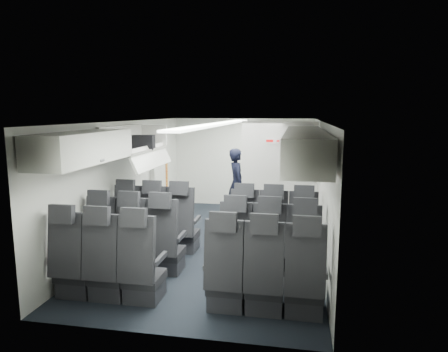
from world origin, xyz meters
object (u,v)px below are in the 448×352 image
(boarding_door, at_px, (160,174))
(carry_on_bag, at_px, (142,142))
(seat_row_mid, at_px, (201,249))
(flight_attendant, at_px, (237,184))
(galley_unit, at_px, (281,170))
(seat_row_front, at_px, (214,230))
(seat_row_rear, at_px, (183,274))

(boarding_door, relative_size, carry_on_bag, 4.48)
(seat_row_mid, bearing_deg, flight_attendant, 89.36)
(galley_unit, height_order, flight_attendant, galley_unit)
(flight_attendant, bearing_deg, seat_row_mid, 158.76)
(seat_row_mid, relative_size, carry_on_bag, 8.02)
(seat_row_mid, xyz_separation_m, flight_attendant, (0.04, 3.18, 0.36))
(boarding_door, bearing_deg, carry_on_bag, -80.35)
(seat_row_mid, xyz_separation_m, boarding_door, (-1.64, 2.99, 0.55))
(seat_row_front, height_order, galley_unit, galley_unit)
(seat_row_rear, height_order, galley_unit, galley_unit)
(seat_row_front, relative_size, carry_on_bag, 8.02)
(flight_attendant, bearing_deg, seat_row_rear, 158.90)
(boarding_door, distance_m, flight_attendant, 1.70)
(seat_row_rear, relative_size, galley_unit, 1.75)
(seat_row_rear, bearing_deg, carry_on_bag, 121.41)
(carry_on_bag, bearing_deg, seat_row_front, -27.24)
(seat_row_mid, height_order, boarding_door, boarding_door)
(seat_row_front, relative_size, boarding_door, 1.79)
(seat_row_mid, xyz_separation_m, galley_unit, (0.95, 4.15, 0.55))
(seat_row_front, distance_m, seat_row_rear, 1.80)
(seat_row_mid, bearing_deg, seat_row_rear, -90.00)
(seat_row_front, xyz_separation_m, boarding_door, (-1.64, 2.09, 0.55))
(galley_unit, bearing_deg, carry_on_bag, -129.14)
(carry_on_bag, bearing_deg, galley_unit, 40.85)
(flight_attendant, xyz_separation_m, carry_on_bag, (-1.39, -1.86, 1.02))
(seat_row_front, height_order, boarding_door, boarding_door)
(seat_row_rear, distance_m, boarding_door, 4.25)
(seat_row_mid, distance_m, carry_on_bag, 2.34)
(galley_unit, xyz_separation_m, carry_on_bag, (-2.31, -2.83, 0.83))
(galley_unit, distance_m, flight_attendant, 1.35)
(boarding_door, bearing_deg, flight_attendant, 6.60)
(seat_row_mid, distance_m, boarding_door, 3.45)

